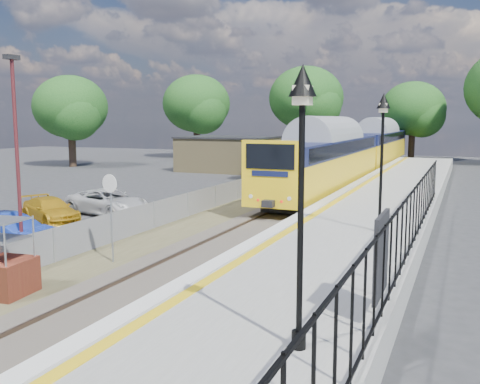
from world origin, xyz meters
The scene contains 17 objects.
ground centered at (0.00, 0.00, 0.00)m, with size 120.00×120.00×0.00m, color #2D2D30.
track_bed centered at (-0.47, 9.67, 0.09)m, with size 5.90×80.00×0.29m.
platform centered at (4.20, 8.00, 0.45)m, with size 5.00×70.00×0.90m, color gray.
platform_edge centered at (2.14, 8.00, 0.90)m, with size 0.90×70.00×0.01m.
victorian_lamp_south centered at (5.50, -4.00, 4.30)m, with size 0.44×0.44×4.60m.
victorian_lamp_north centered at (5.30, 6.00, 4.30)m, with size 0.44×0.44×4.60m.
palisade_fence centered at (6.55, 2.24, 1.84)m, with size 0.12×26.00×2.00m.
wire_fence centered at (-4.20, 12.00, 0.60)m, with size 0.06×52.00×1.20m.
outbuilding centered at (-10.91, 31.21, 1.52)m, with size 10.80×10.10×3.12m.
tree_line centered at (1.40, 42.00, 6.61)m, with size 56.80×43.80×11.88m.
train centered at (0.00, 30.31, 2.34)m, with size 2.82×40.83×3.51m.
brick_plinth centered at (-3.17, -1.98, 1.01)m, with size 1.44×1.44×2.10m.
speed_sign centered at (-2.50, 1.78, 2.01)m, with size 0.59×0.13×2.93m.
carpark_lamp centered at (-5.51, 0.97, 3.83)m, with size 0.25×0.50×6.67m.
car_blue centered at (-6.66, 1.37, 0.71)m, with size 1.49×4.29×1.41m, color #1A35A1.
car_yellow centered at (-9.45, 6.59, 0.55)m, with size 1.55×3.82×1.11m, color #C29016.
car_white centered at (-8.20, 9.21, 0.62)m, with size 2.07×4.49×1.25m, color silver.
Camera 1 is at (7.89, -12.10, 4.65)m, focal length 40.00 mm.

